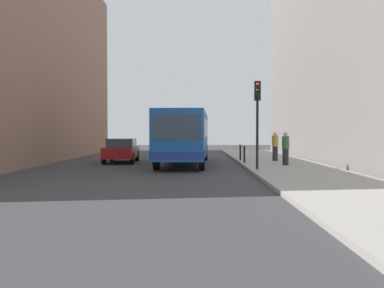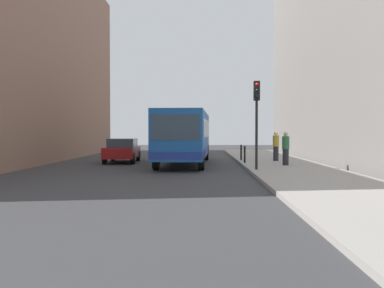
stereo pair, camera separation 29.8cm
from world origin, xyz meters
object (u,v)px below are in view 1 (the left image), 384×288
at_px(bus, 185,135).
at_px(pedestrian_mid_sidewalk, 275,146).
at_px(bollard_mid, 240,152).
at_px(pedestrian_near_signal, 286,148).
at_px(traffic_light, 257,108).
at_px(car_beside_bus, 122,150).
at_px(bollard_near, 244,154).

height_order(bus, pedestrian_mid_sidewalk, bus).
relative_size(bollard_mid, pedestrian_near_signal, 0.54).
bearing_deg(pedestrian_mid_sidewalk, traffic_light, 3.89).
height_order(bus, traffic_light, traffic_light).
distance_m(traffic_light, bollard_mid, 7.23).
bearing_deg(traffic_light, bollard_mid, 90.84).
bearing_deg(pedestrian_near_signal, car_beside_bus, -74.54).
bearing_deg(bollard_mid, traffic_light, -89.16).
bearing_deg(pedestrian_near_signal, traffic_light, 4.10).
distance_m(bus, traffic_light, 6.48).
distance_m(bollard_near, pedestrian_mid_sidewalk, 2.59).
bearing_deg(pedestrian_mid_sidewalk, car_beside_bus, -72.53).
height_order(bollard_mid, pedestrian_mid_sidewalk, pedestrian_mid_sidewalk).
bearing_deg(bus, bollard_mid, -153.37).
height_order(bus, bollard_near, bus).
relative_size(car_beside_bus, pedestrian_near_signal, 2.55).
bearing_deg(bollard_mid, pedestrian_mid_sidewalk, -19.98).
bearing_deg(pedestrian_near_signal, bus, -77.16).
distance_m(car_beside_bus, bollard_near, 7.70).
height_order(car_beside_bus, traffic_light, traffic_light).
relative_size(bus, pedestrian_mid_sidewalk, 6.29).
xyz_separation_m(bus, traffic_light, (3.52, -5.29, 1.28)).
distance_m(bollard_mid, pedestrian_mid_sidewalk, 2.19).
bearing_deg(pedestrian_near_signal, bollard_near, -95.24).
bearing_deg(car_beside_bus, traffic_light, 135.89).
bearing_deg(pedestrian_mid_sidewalk, bollard_mid, -88.55).
bearing_deg(bollard_mid, pedestrian_near_signal, -65.17).
height_order(traffic_light, pedestrian_near_signal, traffic_light).
xyz_separation_m(car_beside_bus, traffic_light, (7.47, -6.74, 2.22)).
height_order(bus, pedestrian_near_signal, bus).
bearing_deg(bus, bollard_near, 169.99).
height_order(bus, bollard_mid, bus).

